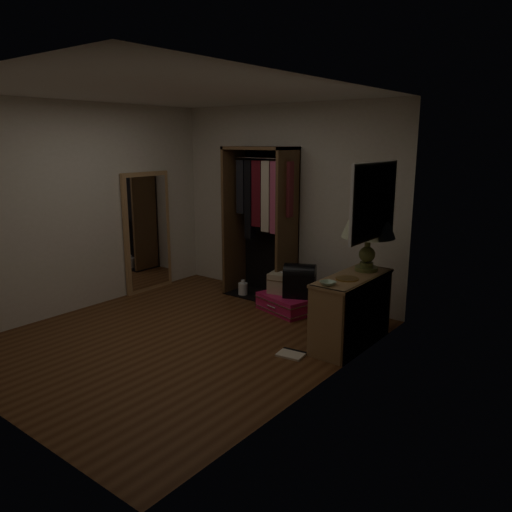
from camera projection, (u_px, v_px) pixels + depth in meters
name	position (u px, v px, depth m)	size (l,w,h in m)	color
ground	(182.00, 338.00, 5.51)	(4.00, 4.00, 0.00)	#512E17
room_walls	(185.00, 203.00, 5.15)	(3.52, 4.02, 2.60)	beige
console_bookshelf	(353.00, 308.00, 5.31)	(0.42, 1.12, 0.75)	olive
open_wardrobe	(263.00, 210.00, 6.72)	(1.00, 0.50, 2.05)	brown
floor_mirror	(148.00, 232.00, 7.10)	(0.06, 0.80, 1.70)	#AC8253
pink_suitcase	(287.00, 303.00, 6.35)	(0.81, 0.67, 0.22)	#CB1855
train_case	(284.00, 283.00, 6.38)	(0.43, 0.34, 0.28)	#B5A88A
black_bag	(300.00, 280.00, 6.21)	(0.46, 0.39, 0.43)	black
table_lamp	(369.00, 223.00, 5.30)	(0.59, 0.59, 0.72)	#4D5629
brass_tray	(347.00, 279.00, 5.08)	(0.23, 0.23, 0.01)	olive
ceramic_bowl	(328.00, 283.00, 4.88)	(0.15, 0.15, 0.04)	#9EBD9F
white_jug	(243.00, 289.00, 6.98)	(0.13, 0.13, 0.23)	white
floor_book	(292.00, 354.00, 5.08)	(0.29, 0.25, 0.02)	beige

